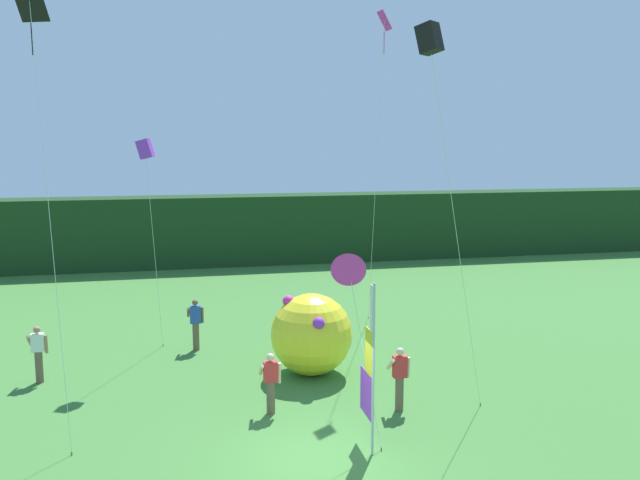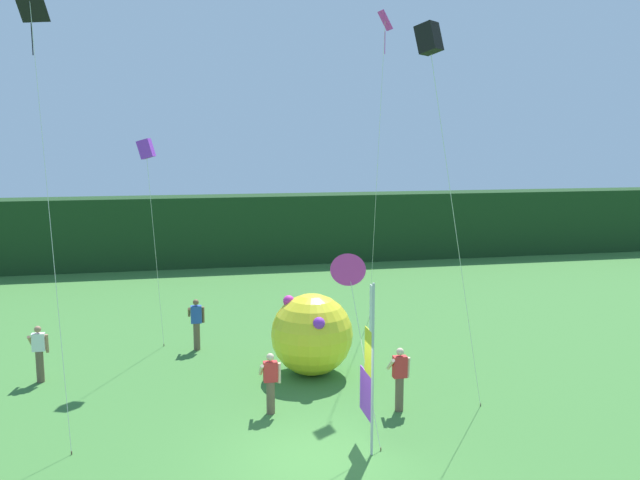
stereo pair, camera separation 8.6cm
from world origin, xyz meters
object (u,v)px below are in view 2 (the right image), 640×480
kite_black_diamond_5 (32,27)px  kite_magenta_delta_0 (348,268)px  kite_black_box_1 (429,42)px  kite_magenta_diamond_2 (383,60)px  person_far_left (39,352)px  person_near_banner (270,381)px  inflatable_balloon (312,334)px  banner_flag (369,370)px  person_far_right (196,323)px  person_mid_field (400,377)px  kite_purple_box_4 (146,150)px

kite_black_diamond_5 → kite_magenta_delta_0: bearing=-13.5°
kite_black_box_1 → kite_magenta_diamond_2: bearing=79.7°
person_far_left → kite_magenta_diamond_2: (10.80, 1.41, 8.72)m
person_near_banner → inflatable_balloon: 3.15m
kite_magenta_delta_0 → kite_magenta_diamond_2: bearing=66.9°
inflatable_balloon → kite_black_diamond_5: (-6.87, -2.69, 8.29)m
banner_flag → kite_magenta_diamond_2: 11.08m
person_far_right → kite_black_box_1: bearing=-60.6°
person_mid_field → kite_purple_box_4: kite_purple_box_4 is taller
person_far_left → kite_black_diamond_5: (1.06, -3.66, 8.63)m
kite_magenta_diamond_2 → kite_black_box_1: bearing=-100.3°
banner_flag → kite_black_box_1: 7.26m
kite_black_box_1 → person_far_left: bearing=145.7°
inflatable_balloon → kite_black_diamond_5: kite_black_diamond_5 is taller
kite_magenta_delta_0 → kite_black_diamond_5: size_ratio=0.43×
person_far_right → person_far_left: bearing=-155.2°
banner_flag → kite_black_box_1: bearing=-14.7°
inflatable_balloon → kite_magenta_diamond_2: 9.17m
banner_flag → person_mid_field: (1.40, 1.93, -0.99)m
banner_flag → kite_magenta_delta_0: size_ratio=0.87×
person_mid_field → person_far_left: 10.50m
inflatable_balloon → person_far_left: bearing=173.0°
banner_flag → kite_magenta_delta_0: (-0.29, 0.79, 2.21)m
kite_black_box_1 → person_mid_field: bearing=83.5°
banner_flag → kite_black_diamond_5: (-7.17, 2.44, 7.64)m
person_mid_field → inflatable_balloon: (-1.70, 3.20, 0.33)m
person_mid_field → kite_magenta_diamond_2: size_ratio=0.15×
person_near_banner → person_far_right: (-1.73, 5.76, 0.08)m
kite_black_diamond_5 → kite_black_box_1: bearing=-18.2°
banner_flag → kite_magenta_delta_0: bearing=110.4°
kite_magenta_diamond_2 → kite_purple_box_4: (-7.62, 0.27, -2.91)m
person_near_banner → kite_purple_box_4: size_ratio=0.23×
inflatable_balloon → kite_magenta_diamond_2: bearing=39.7°
kite_black_diamond_5 → inflatable_balloon: bearing=21.4°
person_near_banner → person_far_left: (-6.31, 3.65, 0.04)m
person_near_banner → kite_magenta_delta_0: bearing=-45.6°
kite_magenta_delta_0 → kite_magenta_diamond_2: size_ratio=0.41×
person_mid_field → kite_magenta_diamond_2: bearing=78.2°
person_mid_field → kite_black_diamond_5: size_ratio=0.16×
kite_black_box_1 → person_near_banner: bearing=138.1°
inflatable_balloon → banner_flag: bearing=-86.7°
kite_black_box_1 → kite_black_diamond_5: size_ratio=0.90×
inflatable_balloon → person_near_banner: bearing=-121.2°
person_mid_field → inflatable_balloon: inflatable_balloon is taller
person_mid_field → kite_black_diamond_5: 12.17m
person_far_right → kite_purple_box_4: 5.96m
kite_magenta_delta_0 → kite_magenta_diamond_2: (2.86, 6.72, 5.51)m
person_far_right → kite_magenta_delta_0: kite_magenta_delta_0 is taller
person_far_left → person_mid_field: bearing=-23.5°
person_far_right → kite_purple_box_4: bearing=-162.5°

